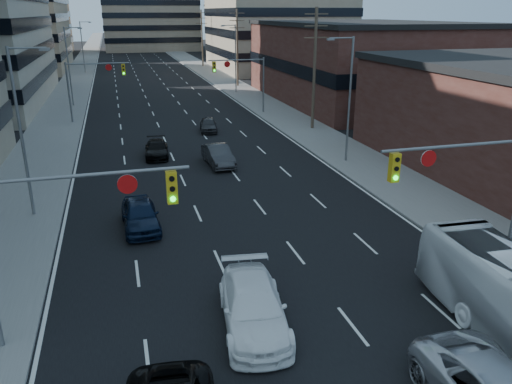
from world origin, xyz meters
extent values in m
cube|color=black|center=(0.00, 130.00, 0.01)|extent=(18.00, 300.00, 0.02)
cube|color=slate|center=(-11.50, 130.00, 0.07)|extent=(5.00, 300.00, 0.15)
cube|color=slate|center=(11.50, 130.00, 0.07)|extent=(5.00, 300.00, 0.15)
cube|color=gray|center=(-24.00, 100.00, 8.00)|extent=(20.00, 30.00, 16.00)
cube|color=#472119|center=(24.00, 50.00, 4.50)|extent=(20.00, 30.00, 9.00)
cube|color=gray|center=(25.00, 88.00, 7.00)|extent=(22.00, 28.00, 14.00)
cube|color=#ADA089|center=(-28.00, 140.00, 10.00)|extent=(24.00, 24.00, 20.00)
cube|color=gray|center=(32.00, 130.00, 6.00)|extent=(22.00, 22.00, 12.00)
cylinder|color=slate|center=(-6.75, 8.00, 5.80)|extent=(6.50, 0.12, 0.12)
cube|color=gold|center=(-4.10, 8.00, 5.15)|extent=(0.35, 0.28, 1.10)
cylinder|color=black|center=(-4.10, 7.84, 5.50)|extent=(0.18, 0.06, 0.18)
cylinder|color=black|center=(-4.10, 7.84, 5.15)|extent=(0.18, 0.06, 0.18)
cylinder|color=#0CE526|center=(-4.10, 7.84, 4.80)|extent=(0.18, 0.06, 0.18)
cylinder|color=white|center=(-5.50, 7.97, 5.40)|extent=(0.64, 0.06, 0.64)
cylinder|color=slate|center=(6.75, 8.00, 5.80)|extent=(6.50, 0.12, 0.12)
cube|color=gold|center=(4.10, 8.00, 5.15)|extent=(0.35, 0.28, 1.10)
cylinder|color=black|center=(4.10, 7.84, 5.50)|extent=(0.18, 0.06, 0.18)
cylinder|color=black|center=(4.10, 7.84, 5.15)|extent=(0.18, 0.06, 0.18)
cylinder|color=#0CE526|center=(4.10, 7.84, 4.80)|extent=(0.18, 0.06, 0.18)
cylinder|color=white|center=(5.50, 7.97, 5.40)|extent=(0.64, 0.06, 0.64)
cylinder|color=slate|center=(-10.00, 45.00, 3.00)|extent=(0.18, 0.18, 6.00)
cylinder|color=slate|center=(-7.00, 45.00, 5.80)|extent=(6.00, 0.12, 0.12)
cube|color=gold|center=(-4.60, 45.00, 5.15)|extent=(0.35, 0.28, 1.10)
cylinder|color=black|center=(-4.60, 44.84, 5.50)|extent=(0.18, 0.06, 0.18)
cylinder|color=black|center=(-4.60, 44.84, 5.15)|extent=(0.18, 0.06, 0.18)
cylinder|color=#0CE526|center=(-4.60, 44.84, 4.80)|extent=(0.18, 0.06, 0.18)
cylinder|color=white|center=(-6.00, 44.97, 5.40)|extent=(0.64, 0.06, 0.64)
cylinder|color=slate|center=(10.00, 45.00, 3.00)|extent=(0.18, 0.18, 6.00)
cylinder|color=slate|center=(7.00, 45.00, 5.80)|extent=(6.00, 0.12, 0.12)
cube|color=gold|center=(4.60, 45.00, 5.15)|extent=(0.35, 0.28, 1.10)
cylinder|color=black|center=(4.60, 44.84, 5.50)|extent=(0.18, 0.06, 0.18)
cylinder|color=black|center=(4.60, 44.84, 5.15)|extent=(0.18, 0.06, 0.18)
cylinder|color=#0CE526|center=(4.60, 44.84, 4.80)|extent=(0.18, 0.06, 0.18)
cylinder|color=white|center=(6.00, 44.97, 5.40)|extent=(0.64, 0.06, 0.64)
cylinder|color=#4C3D2D|center=(12.20, 36.00, 5.50)|extent=(0.28, 0.28, 11.00)
cube|color=#4C3D2D|center=(12.20, 36.00, 10.40)|extent=(2.20, 0.10, 0.10)
cube|color=#4C3D2D|center=(12.20, 36.00, 9.40)|extent=(2.20, 0.10, 0.10)
cube|color=#4C3D2D|center=(12.20, 36.00, 8.40)|extent=(2.20, 0.10, 0.10)
cylinder|color=#4C3D2D|center=(12.20, 66.00, 5.50)|extent=(0.28, 0.28, 11.00)
cube|color=#4C3D2D|center=(12.20, 66.00, 10.40)|extent=(2.20, 0.10, 0.10)
cube|color=#4C3D2D|center=(12.20, 66.00, 9.40)|extent=(2.20, 0.10, 0.10)
cube|color=#4C3D2D|center=(12.20, 66.00, 8.40)|extent=(2.20, 0.10, 0.10)
cylinder|color=#4C3D2D|center=(12.20, 96.00, 5.50)|extent=(0.28, 0.28, 11.00)
cube|color=#4C3D2D|center=(12.20, 96.00, 10.40)|extent=(2.20, 0.10, 0.10)
cube|color=#4C3D2D|center=(12.20, 96.00, 9.40)|extent=(2.20, 0.10, 0.10)
cube|color=#4C3D2D|center=(12.20, 96.00, 8.40)|extent=(2.20, 0.10, 0.10)
cylinder|color=slate|center=(-10.50, 20.00, 4.50)|extent=(0.16, 0.16, 9.00)
cylinder|color=slate|center=(-9.60, 20.00, 8.90)|extent=(1.80, 0.10, 0.10)
cube|color=slate|center=(-8.80, 20.00, 8.82)|extent=(0.50, 0.22, 0.14)
cylinder|color=slate|center=(-10.50, 55.00, 4.50)|extent=(0.16, 0.16, 9.00)
cylinder|color=slate|center=(-9.60, 55.00, 8.90)|extent=(1.80, 0.10, 0.10)
cube|color=slate|center=(-8.80, 55.00, 8.82)|extent=(0.50, 0.22, 0.14)
cylinder|color=slate|center=(-10.50, 90.00, 4.50)|extent=(0.16, 0.16, 9.00)
cylinder|color=slate|center=(-9.60, 90.00, 8.90)|extent=(1.80, 0.10, 0.10)
cube|color=slate|center=(-8.80, 90.00, 8.82)|extent=(0.50, 0.22, 0.14)
cylinder|color=slate|center=(10.50, 25.00, 4.50)|extent=(0.16, 0.16, 9.00)
cylinder|color=slate|center=(9.60, 25.00, 8.90)|extent=(1.80, 0.10, 0.10)
cube|color=slate|center=(8.80, 25.00, 8.82)|extent=(0.50, 0.22, 0.14)
cylinder|color=slate|center=(10.50, 60.00, 4.50)|extent=(0.16, 0.16, 9.00)
cylinder|color=slate|center=(9.60, 60.00, 8.90)|extent=(1.80, 0.10, 0.10)
cube|color=slate|center=(8.80, 60.00, 8.82)|extent=(0.50, 0.22, 0.14)
imported|color=white|center=(-1.60, 7.01, 0.78)|extent=(2.86, 5.61, 1.56)
imported|color=black|center=(-4.95, 16.82, 0.76)|extent=(1.94, 4.50, 1.51)
imported|color=#303032|center=(1.20, 26.85, 0.73)|extent=(1.82, 4.54, 1.47)
imported|color=black|center=(-2.93, 30.32, 0.62)|extent=(2.04, 4.38, 1.24)
imported|color=#2D2D2F|center=(2.51, 37.82, 0.64)|extent=(1.99, 3.93, 1.28)
camera|label=1|loc=(-5.61, -7.62, 10.58)|focal=35.00mm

